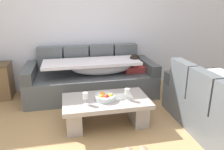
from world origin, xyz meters
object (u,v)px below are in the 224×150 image
Objects in this scene: coffee_table at (106,108)px; open_magazine at (123,96)px; wine_glass_near_left at (85,96)px; fruit_bowl at (105,97)px; couch_along_wall at (94,78)px; wine_glass_near_right at (127,92)px.

open_magazine is (0.25, 0.02, 0.15)m from coffee_table.
coffee_table is 0.41m from wine_glass_near_left.
coffee_table is at bearing 64.45° from fruit_bowl.
wine_glass_near_left is (-0.26, -1.19, 0.16)m from couch_along_wall.
open_magazine is at bearing 13.95° from wine_glass_near_left.
wine_glass_near_right is (0.57, 0.02, 0.00)m from wine_glass_near_left.
wine_glass_near_right reaches higher than open_magazine.
couch_along_wall reaches higher than wine_glass_near_left.
wine_glass_near_left is at bearing -164.53° from fruit_bowl.
couch_along_wall is 1.09m from open_magazine.
couch_along_wall is at bearing 91.85° from coffee_table.
open_magazine is (0.54, 0.13, -0.11)m from wine_glass_near_left.
fruit_bowl is 0.31m from wine_glass_near_right.
coffee_table is 0.19m from fruit_bowl.
fruit_bowl is 0.27m from open_magazine.
open_magazine is at bearing 5.46° from coffee_table.
fruit_bowl is (0.02, -1.11, 0.09)m from couch_along_wall.
fruit_bowl is 0.30m from wine_glass_near_left.
wine_glass_near_left is 0.57m from open_magazine.
couch_along_wall is at bearing 105.05° from wine_glass_near_right.
fruit_bowl is 1.69× the size of wine_glass_near_left.
couch_along_wall is 8.32× the size of open_magazine.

